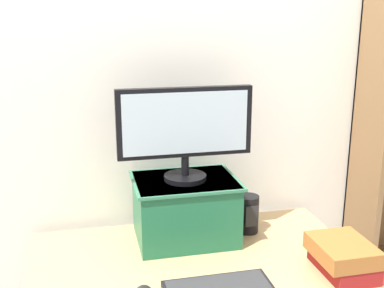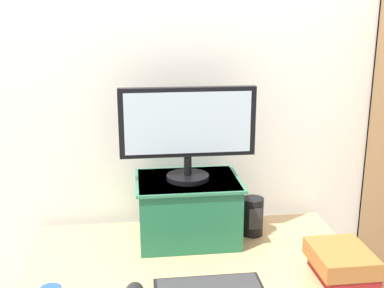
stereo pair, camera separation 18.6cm
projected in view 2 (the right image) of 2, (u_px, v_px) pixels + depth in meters
back_wall at (181, 101)px, 2.21m from camera, size 7.00×0.08×2.60m
desk at (193, 276)px, 1.94m from camera, size 1.31×0.75×0.75m
riser_box at (189, 208)px, 2.05m from camera, size 0.44×0.34×0.27m
computer_monitor at (189, 128)px, 1.96m from camera, size 0.56×0.18×0.39m
book_stack at (342, 264)px, 1.74m from camera, size 0.20×0.26×0.13m
desk_speaker at (253, 216)px, 2.10m from camera, size 0.09×0.10×0.17m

